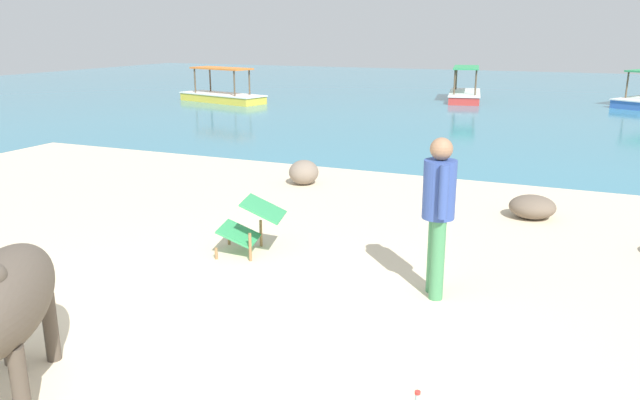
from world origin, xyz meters
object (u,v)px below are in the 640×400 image
(boat_yellow, at_px, (222,95))
(boat_red, at_px, (465,93))
(person_standing, at_px, (438,206))
(cow, at_px, (3,302))
(deck_chair_far, at_px, (251,223))

(boat_yellow, relative_size, boat_red, 1.01)
(person_standing, bearing_deg, cow, 27.88)
(boat_yellow, bearing_deg, cow, -47.30)
(person_standing, xyz_separation_m, boat_yellow, (-11.47, 14.50, -0.70))
(deck_chair_far, xyz_separation_m, boat_yellow, (-9.16, 14.15, -0.13))
(person_standing, height_order, boat_yellow, person_standing)
(boat_red, bearing_deg, person_standing, 0.11)
(deck_chair_far, height_order, person_standing, person_standing)
(cow, height_order, boat_red, boat_red)
(boat_yellow, distance_m, boat_red, 9.38)
(boat_red, bearing_deg, deck_chair_far, -6.82)
(person_standing, distance_m, boat_red, 18.97)
(cow, relative_size, person_standing, 1.16)
(person_standing, bearing_deg, boat_red, -103.46)
(cow, relative_size, boat_red, 0.49)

